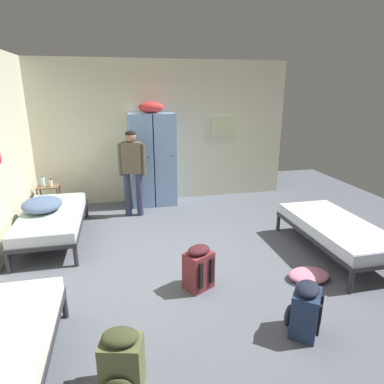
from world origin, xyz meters
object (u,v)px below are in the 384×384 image
Objects in this scene: bedding_heap at (42,204)px; lotion_bottle at (51,183)px; locker_bank at (153,158)px; person_traveler at (132,166)px; shelf_unit at (50,197)px; bed_right at (336,229)px; backpack_olive at (122,363)px; backpack_navy at (304,310)px; water_bottle at (43,181)px; backpack_maroon at (198,268)px; clothes_pile_pink at (309,275)px; bed_left_rear at (52,218)px.

lotion_bottle is at bearing 92.56° from bedding_heap.
bedding_heap is 4.25× the size of lotion_bottle.
locker_bank reaches higher than person_traveler.
shelf_unit is 5.00m from bed_right.
shelf_unit reaches higher than bed_right.
backpack_navy is (1.74, 0.28, 0.00)m from backpack_olive.
backpack_maroon is (2.24, -2.98, -0.40)m from water_bottle.
backpack_maroon is (-2.14, -0.41, -0.12)m from bed_right.
water_bottle reaches higher than backpack_olive.
shelf_unit is 1.71m from person_traveler.
backpack_maroon is (2.16, -2.96, -0.09)m from shelf_unit.
clothes_pile_pink is at bearing -29.47° from bedding_heap.
bed_right is at bearing -50.20° from locker_bank.
clothes_pile_pink is at bearing -143.04° from bed_right.
clothes_pile_pink is at bearing -41.02° from shelf_unit.
bed_right is (4.05, -1.36, 0.00)m from bed_left_rear.
backpack_maroon is 1.05× the size of clothes_pile_pink.
shelf_unit is at bearing 126.14° from backpack_maroon.
shelf_unit reaches higher than backpack_olive.
water_bottle is 0.38× the size of clothes_pile_pink.
shelf_unit is at bearing 101.79° from bed_left_rear.
backpack_navy reaches higher than bed_right.
water_bottle is at bearing 105.16° from bed_left_rear.
bedding_heap is 3.19× the size of water_bottle.
water_bottle is 4.84m from clothes_pile_pink.
lotion_bottle is at bearing 125.62° from backpack_maroon.
locker_bank is 1.30× the size of person_traveler.
locker_bank is at bearing 80.44° from backpack_olive.
shelf_unit is 1.04× the size of backpack_olive.
person_traveler is (1.30, 0.84, 0.58)m from bed_left_rear.
locker_bank is 0.72m from person_traveler.
water_bottle is at bearing 126.96° from backpack_maroon.
lotion_bottle reaches higher than backpack_maroon.
bedding_heap reaches higher than backpack_maroon.
bedding_heap is 1.19m from water_bottle.
water_bottle is at bearing 99.65° from bedding_heap.
backpack_maroon is at bearing -53.86° from shelf_unit.
clothes_pile_pink is (3.57, -3.10, -0.29)m from shelf_unit.
locker_bank reaches higher than bed_right.
person_traveler is at bearing -12.07° from lotion_bottle.
person_traveler is 3.52m from clothes_pile_pink.
backpack_maroon and backpack_navy have the same top height.
bed_left_rear is 1.65m from person_traveler.
backpack_maroon is at bearing -53.04° from water_bottle.
bed_right is 0.97m from clothes_pile_pink.
person_traveler is at bearing 29.16° from bedding_heap.
bed_left_rear is 2.60m from backpack_maroon.
shelf_unit is 0.89× the size of bedding_heap.
bed_left_rear is at bearing 137.34° from backpack_maroon.
person_traveler is at bearing -12.95° from shelf_unit.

